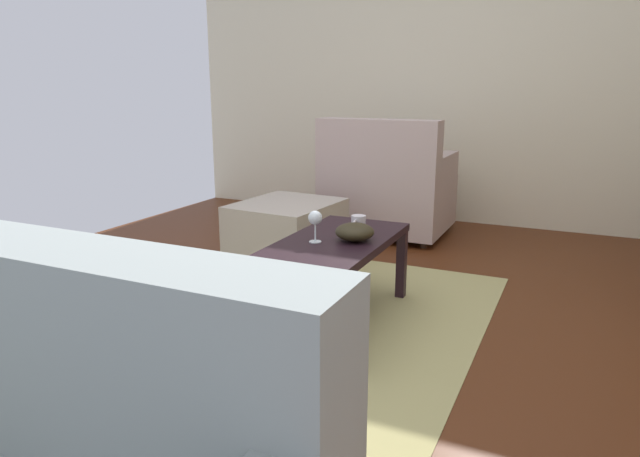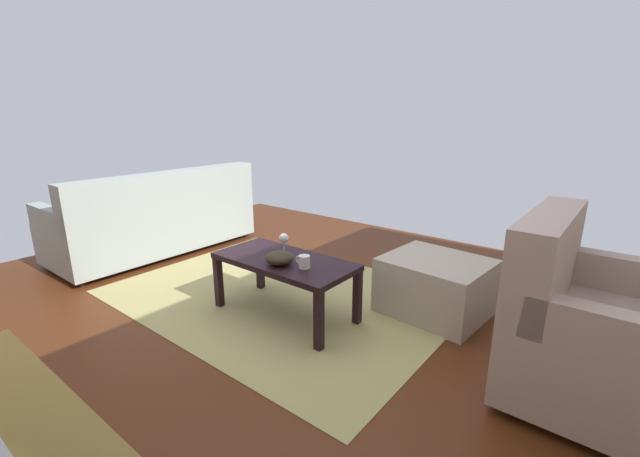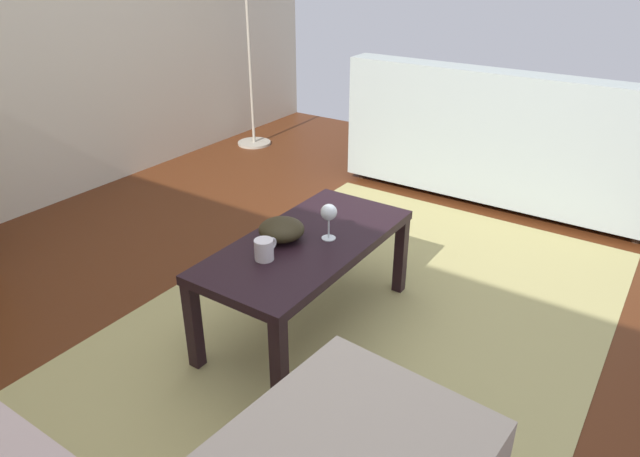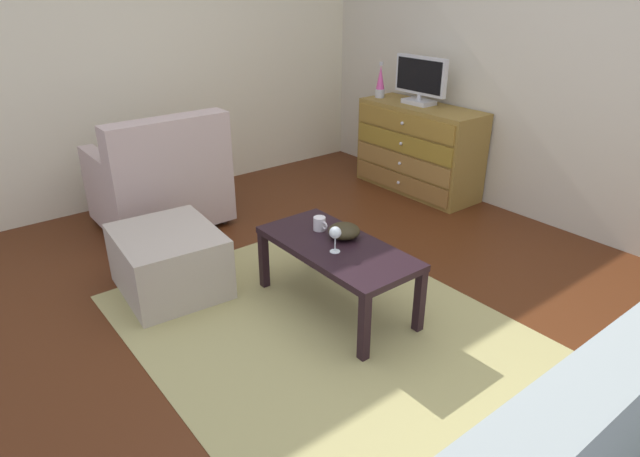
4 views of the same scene
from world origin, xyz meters
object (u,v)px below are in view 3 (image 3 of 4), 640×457
Objects in this scene: coffee_table at (307,252)px; bowl_decorative at (282,229)px; wine_glass at (329,213)px; couch_large at (503,145)px; mug at (264,249)px.

coffee_table is 5.28× the size of bowl_decorative.
couch_large reaches higher than wine_glass.
coffee_table is at bearing -11.89° from mug.
mug reaches higher than coffee_table.
wine_glass is 0.81× the size of bowl_decorative.
couch_large is at bearing -8.51° from bowl_decorative.
mug is 2.23m from couch_large.
bowl_decorative is at bearing 124.33° from wine_glass.
mug is at bearing 173.40° from couch_large.
coffee_table is 6.49× the size of wine_glass.
couch_large is (2.03, -0.30, -0.14)m from bowl_decorative.
bowl_decorative reaches higher than mug.
mug is (-0.22, 0.05, 0.10)m from coffee_table.
coffee_table is 0.52× the size of couch_large.
wine_glass is at bearing -55.67° from bowl_decorative.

